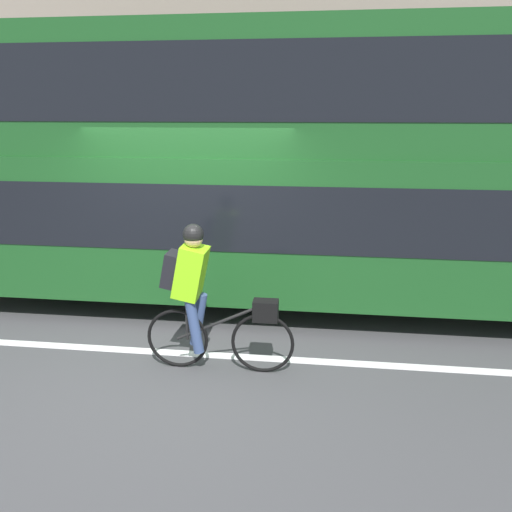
% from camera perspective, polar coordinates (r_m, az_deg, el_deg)
% --- Properties ---
extents(ground_plane, '(80.00, 80.00, 0.00)m').
position_cam_1_polar(ground_plane, '(5.77, -9.38, -11.70)').
color(ground_plane, '#424244').
extents(road_center_line, '(50.00, 0.14, 0.01)m').
position_cam_1_polar(road_center_line, '(5.92, -8.90, -10.88)').
color(road_center_line, silver).
rests_on(road_center_line, ground_plane).
extents(sidewalk_curb, '(60.00, 1.83, 0.14)m').
position_cam_1_polar(sidewalk_curb, '(10.96, -1.13, 2.54)').
color(sidewalk_curb, gray).
rests_on(sidewalk_curb, ground_plane).
extents(building_facade, '(60.00, 0.30, 7.20)m').
position_cam_1_polar(building_facade, '(11.73, -0.43, 20.82)').
color(building_facade, gray).
rests_on(building_facade, ground_plane).
extents(bus, '(10.91, 2.51, 3.68)m').
position_cam_1_polar(bus, '(6.95, 5.40, 11.08)').
color(bus, black).
rests_on(bus, ground_plane).
extents(cyclist_on_bike, '(1.59, 0.32, 1.60)m').
position_cam_1_polar(cyclist_on_bike, '(5.22, -6.14, -4.28)').
color(cyclist_on_bike, black).
rests_on(cyclist_on_bike, ground_plane).
extents(trash_bin, '(0.49, 0.49, 0.84)m').
position_cam_1_polar(trash_bin, '(10.66, 9.06, 4.65)').
color(trash_bin, '#515156').
rests_on(trash_bin, sidewalk_curb).
extents(street_sign_post, '(0.36, 0.09, 2.54)m').
position_cam_1_polar(street_sign_post, '(10.59, -0.95, 10.24)').
color(street_sign_post, '#59595B').
rests_on(street_sign_post, sidewalk_curb).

